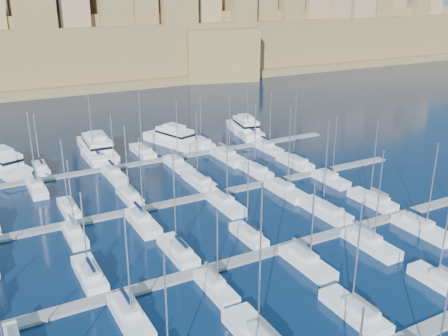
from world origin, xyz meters
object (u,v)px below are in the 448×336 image
motor_yacht_b (97,147)px  motor_yacht_d (245,128)px  motor_yacht_a (3,163)px  sailboat_4 (441,282)px  motor_yacht_c (174,138)px

motor_yacht_b → motor_yacht_d: 36.98m
motor_yacht_a → motor_yacht_b: 19.34m
sailboat_4 → motor_yacht_b: sailboat_4 is taller
sailboat_4 → motor_yacht_c: size_ratio=0.71×
motor_yacht_b → motor_yacht_c: size_ratio=1.14×
motor_yacht_a → sailboat_4: bearing=-59.0°
sailboat_4 → motor_yacht_a: bearing=121.0°
motor_yacht_b → motor_yacht_c: 17.65m
motor_yacht_a → motor_yacht_b: (19.30, 1.29, 0.00)m
motor_yacht_d → motor_yacht_a: bearing=179.8°
motor_yacht_a → motor_yacht_b: bearing=3.8°
motor_yacht_a → motor_yacht_b: same height
motor_yacht_a → motor_yacht_c: same height
sailboat_4 → motor_yacht_d: size_ratio=0.73×
sailboat_4 → motor_yacht_c: bearing=94.3°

